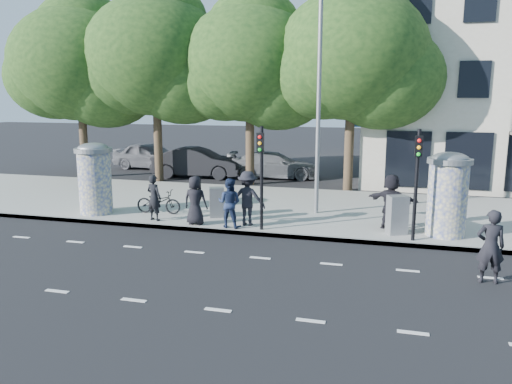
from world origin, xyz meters
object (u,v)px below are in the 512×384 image
(bicycle, at_px, (159,202))
(car_mid, at_px, (198,163))
(street_lamp, at_px, (319,88))
(car_right, at_px, (274,165))
(ped_d, at_px, (248,198))
(car_left, at_px, (151,156))
(ad_column_right, at_px, (448,192))
(ped_c, at_px, (229,203))
(ped_b, at_px, (154,198))
(ped_f, at_px, (391,202))
(traffic_pole_far, at_px, (417,174))
(cabinet_left, at_px, (217,202))
(man_road, at_px, (490,247))
(ad_column_left, at_px, (95,177))
(cabinet_right, at_px, (397,215))
(ped_a, at_px, (195,200))
(traffic_pole_near, at_px, (261,167))

(bicycle, distance_m, car_mid, 9.30)
(street_lamp, bearing_deg, car_right, 113.16)
(ped_d, bearing_deg, car_left, -51.83)
(ped_d, height_order, car_right, ped_d)
(ad_column_right, xyz_separation_m, ped_d, (-6.40, -0.42, -0.46))
(ped_c, distance_m, ped_d, 0.68)
(ped_b, distance_m, ped_f, 8.15)
(traffic_pole_far, distance_m, ped_b, 8.87)
(car_right, bearing_deg, cabinet_left, 173.09)
(ped_f, height_order, man_road, ped_f)
(ad_column_left, relative_size, car_mid, 0.53)
(ad_column_right, distance_m, cabinet_right, 1.69)
(man_road, height_order, car_right, man_road)
(street_lamp, relative_size, ped_c, 4.79)
(cabinet_left, bearing_deg, cabinet_right, -27.64)
(ped_a, xyz_separation_m, man_road, (8.82, -2.85, -0.07))
(traffic_pole_near, relative_size, man_road, 1.85)
(ped_c, bearing_deg, car_mid, -59.01)
(traffic_pole_near, height_order, cabinet_left, traffic_pole_near)
(traffic_pole_far, height_order, ped_d, traffic_pole_far)
(ped_a, xyz_separation_m, car_right, (0.17, 11.10, -0.27))
(traffic_pole_near, xyz_separation_m, cabinet_left, (-2.00, 1.29, -1.53))
(ped_b, bearing_deg, ped_a, -168.96)
(traffic_pole_far, relative_size, ped_d, 1.82)
(car_left, bearing_deg, traffic_pole_near, -135.10)
(ped_b, xyz_separation_m, man_road, (10.44, -2.99, -0.05))
(ped_b, bearing_deg, car_right, -83.07)
(cabinet_left, bearing_deg, ped_c, -76.17)
(ad_column_right, xyz_separation_m, bicycle, (-10.09, 0.33, -0.94))
(ad_column_right, relative_size, cabinet_right, 2.12)
(street_lamp, relative_size, bicycle, 4.66)
(ped_a, relative_size, man_road, 0.92)
(car_mid, bearing_deg, traffic_pole_far, -137.66)
(cabinet_left, relative_size, cabinet_right, 0.88)
(traffic_pole_near, xyz_separation_m, man_road, (6.46, -2.74, -1.31))
(ad_column_left, xyz_separation_m, ped_b, (2.63, -0.45, -0.57))
(man_road, xyz_separation_m, car_left, (-16.80, 15.35, -0.10))
(car_mid, relative_size, car_right, 1.01)
(traffic_pole_far, distance_m, ped_a, 7.26)
(man_road, bearing_deg, ped_c, -23.89)
(ad_column_left, bearing_deg, bicycle, 12.98)
(car_left, relative_size, car_right, 0.97)
(traffic_pole_far, relative_size, cabinet_left, 3.11)
(ad_column_right, xyz_separation_m, ped_b, (-9.77, -0.65, -0.57))
(ped_d, distance_m, ped_f, 4.78)
(man_road, distance_m, car_left, 22.75)
(ped_c, relative_size, man_road, 0.91)
(traffic_pole_near, height_order, ped_a, traffic_pole_near)
(ad_column_right, distance_m, ped_a, 8.21)
(traffic_pole_near, xyz_separation_m, cabinet_right, (4.31, 0.67, -1.46))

